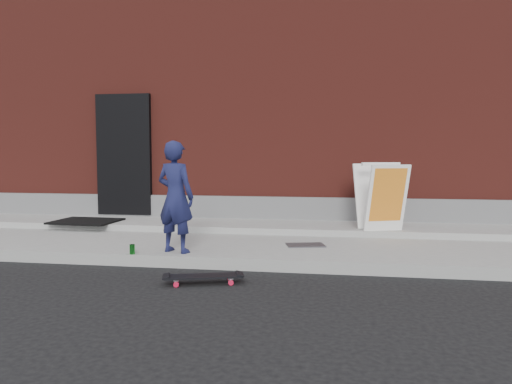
% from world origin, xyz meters
% --- Properties ---
extents(ground, '(80.00, 80.00, 0.00)m').
position_xyz_m(ground, '(0.00, 0.00, 0.00)').
color(ground, black).
rests_on(ground, ground).
extents(sidewalk, '(20.00, 3.00, 0.15)m').
position_xyz_m(sidewalk, '(0.00, 1.50, 0.07)').
color(sidewalk, gray).
rests_on(sidewalk, ground).
extents(apron, '(20.00, 1.20, 0.10)m').
position_xyz_m(apron, '(0.00, 2.40, 0.20)').
color(apron, gray).
rests_on(apron, sidewalk).
extents(building, '(20.00, 8.10, 5.00)m').
position_xyz_m(building, '(-0.00, 6.99, 2.50)').
color(building, maroon).
rests_on(building, ground).
extents(child, '(0.61, 0.49, 1.44)m').
position_xyz_m(child, '(-0.71, 0.27, 0.87)').
color(child, '#181B44').
rests_on(child, sidewalk).
extents(skateboard, '(0.88, 0.46, 0.10)m').
position_xyz_m(skateboard, '(-0.09, -0.66, 0.08)').
color(skateboard, red).
rests_on(skateboard, ground).
extents(pizza_sign, '(0.85, 0.91, 1.04)m').
position_xyz_m(pizza_sign, '(2.02, 1.98, 0.77)').
color(pizza_sign, white).
rests_on(pizza_sign, apron).
extents(soda_can, '(0.09, 0.09, 0.12)m').
position_xyz_m(soda_can, '(-1.22, 0.05, 0.21)').
color(soda_can, '#198123').
rests_on(soda_can, sidewalk).
extents(doormat, '(1.09, 0.90, 0.03)m').
position_xyz_m(doormat, '(-2.90, 2.02, 0.26)').
color(doormat, black).
rests_on(doormat, apron).
extents(utility_plate, '(0.58, 0.45, 0.02)m').
position_xyz_m(utility_plate, '(0.93, 0.99, 0.16)').
color(utility_plate, '#4B4B4F').
rests_on(utility_plate, sidewalk).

